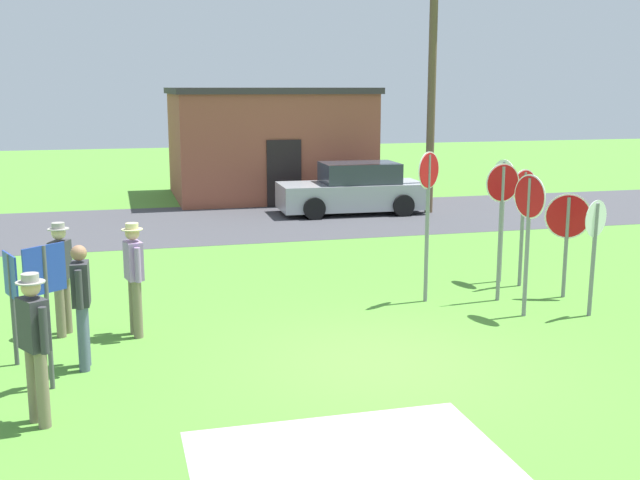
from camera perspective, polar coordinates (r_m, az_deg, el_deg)
The scene contains 19 objects.
ground_plane at distance 10.93m, azimuth 4.38°, elevation -8.82°, with size 80.00×80.00×0.00m, color #518E33.
street_asphalt at distance 22.06m, azimuth -5.68°, elevation 1.35°, with size 60.00×6.40×0.01m, color #424247.
concrete_path at distance 8.14m, azimuth 2.36°, elevation -16.06°, with size 3.20×2.40×0.01m, color #ADAAA3.
building_background at distance 27.13m, azimuth -3.82°, elevation 7.13°, with size 6.58×5.37×3.70m.
utility_pole at distance 23.55m, azimuth 8.17°, elevation 11.82°, with size 1.80×0.24×7.77m.
parked_car_on_street at distance 23.40m, azimuth 2.44°, elevation 3.64°, with size 4.36×2.13×1.51m.
stop_sign_leaning_right at distance 13.61m, azimuth 7.87°, elevation 2.69°, with size 0.53×0.39×2.64m.
stop_sign_far_back at distance 15.09m, azimuth 14.60°, elevation 2.28°, with size 0.64×0.25×2.23m.
stop_sign_nearest at distance 13.93m, azimuth 13.09°, elevation 2.21°, with size 0.67×0.11×2.43m.
stop_sign_low_front at distance 15.33m, azimuth 13.19°, elevation 2.89°, with size 0.14×0.70×2.37m.
stop_sign_rear_right at distance 13.06m, azimuth 14.95°, elevation 1.37°, with size 0.17×0.71×2.35m.
stop_sign_rear_left at distance 14.52m, azimuth 17.58°, elevation 0.88°, with size 0.75×0.32×1.88m.
stop_sign_leaning_left at distance 13.45m, azimuth 19.37°, elevation 0.04°, with size 0.56×0.28×1.93m.
person_in_teal at distance 12.38m, azimuth -18.35°, elevation -2.23°, with size 0.34×0.54×1.74m.
person_with_sunhat at distance 9.20m, azimuth -20.09°, elevation -6.88°, with size 0.37×0.50×1.74m.
person_in_blue at distance 10.84m, azimuth -16.99°, elevation -4.19°, with size 0.24×0.57×1.69m.
person_on_left at distance 12.05m, azimuth -13.40°, elevation -2.33°, with size 0.32×0.56×1.74m.
info_panel_leftmost at distance 11.25m, azimuth -21.57°, elevation -3.36°, with size 0.24×0.57×1.55m.
info_panel_middle at distance 10.16m, azimuth -19.34°, elevation -3.51°, with size 0.47×0.41×1.83m.
Camera 1 is at (-3.41, -9.69, 3.72)m, focal length 43.90 mm.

